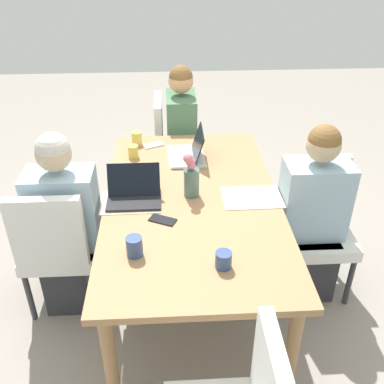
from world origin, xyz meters
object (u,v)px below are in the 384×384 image
at_px(chair_far_left_near, 56,244).
at_px(person_head_right_left_far, 182,143).
at_px(laptop_far_left_near, 134,194).
at_px(person_near_left_mid, 310,223).
at_px(chair_head_right_left_far, 173,143).
at_px(coffee_mug_centre_left, 137,138).
at_px(coffee_mug_near_right, 133,151).
at_px(person_far_left_near, 68,233).
at_px(laptop_head_right_left_far, 190,153).
at_px(flower_vase, 191,177).
at_px(dining_table, 192,209).
at_px(coffee_mug_centre_right, 223,260).
at_px(chair_near_left_mid, 315,219).
at_px(phone_black, 163,220).
at_px(phone_silver, 153,145).

height_order(chair_far_left_near, person_head_right_left_far, person_head_right_left_far).
bearing_deg(laptop_far_left_near, person_near_left_mid, -91.12).
bearing_deg(chair_head_right_left_far, coffee_mug_centre_left, 150.30).
bearing_deg(coffee_mug_near_right, person_far_left_near, 147.69).
distance_m(person_far_left_near, coffee_mug_near_right, 0.76).
xyz_separation_m(laptop_head_right_left_far, coffee_mug_centre_left, (0.25, 0.38, 0.01)).
bearing_deg(chair_head_right_left_far, laptop_head_right_left_far, -171.34).
bearing_deg(flower_vase, chair_far_left_near, 100.42).
height_order(chair_far_left_near, laptop_head_right_left_far, laptop_head_right_left_far).
bearing_deg(dining_table, coffee_mug_centre_right, -169.20).
bearing_deg(chair_near_left_mid, coffee_mug_centre_right, 134.35).
height_order(dining_table, coffee_mug_centre_right, coffee_mug_centre_right).
relative_size(chair_head_right_left_far, coffee_mug_centre_right, 10.39).
distance_m(chair_near_left_mid, coffee_mug_near_right, 1.33).
distance_m(coffee_mug_near_right, coffee_mug_centre_right, 1.29).
xyz_separation_m(person_near_left_mid, laptop_far_left_near, (0.02, 1.10, 0.24)).
height_order(chair_near_left_mid, chair_head_right_left_far, same).
height_order(chair_far_left_near, flower_vase, flower_vase).
bearing_deg(coffee_mug_centre_right, person_head_right_left_far, 4.35).
bearing_deg(coffee_mug_centre_right, phone_black, 36.19).
height_order(person_far_left_near, person_head_right_left_far, same).
height_order(laptop_far_left_near, phone_black, laptop_far_left_near).
xyz_separation_m(flower_vase, coffee_mug_centre_right, (-0.66, -0.12, -0.08)).
bearing_deg(laptop_head_right_left_far, dining_table, 178.28).
relative_size(chair_far_left_near, coffee_mug_near_right, 10.26).
height_order(dining_table, laptop_far_left_near, laptop_far_left_near).
xyz_separation_m(person_head_right_left_far, phone_black, (-1.41, 0.16, 0.20)).
bearing_deg(flower_vase, phone_silver, 18.83).
xyz_separation_m(chair_head_right_left_far, coffee_mug_centre_left, (-0.48, 0.27, 0.28)).
bearing_deg(person_near_left_mid, flower_vase, 85.68).
relative_size(laptop_far_left_near, coffee_mug_near_right, 3.65).
distance_m(chair_far_left_near, chair_head_right_left_far, 1.55).
xyz_separation_m(flower_vase, coffee_mug_near_right, (0.53, 0.38, -0.08)).
distance_m(person_head_right_left_far, coffee_mug_near_right, 0.76).
bearing_deg(laptop_far_left_near, flower_vase, -84.02).
height_order(dining_table, person_far_left_near, person_far_left_near).
height_order(dining_table, coffee_mug_centre_left, coffee_mug_centre_left).
height_order(chair_near_left_mid, laptop_far_left_near, laptop_far_left_near).
height_order(laptop_far_left_near, coffee_mug_near_right, laptop_far_left_near).
height_order(phone_black, phone_silver, same).
bearing_deg(chair_far_left_near, laptop_head_right_left_far, -53.01).
bearing_deg(person_far_left_near, dining_table, -87.69).
bearing_deg(coffee_mug_centre_left, person_head_right_left_far, -39.75).
bearing_deg(chair_far_left_near, chair_head_right_left_far, -28.17).
relative_size(person_head_right_left_far, laptop_head_right_left_far, 3.73).
distance_m(chair_far_left_near, person_near_left_mid, 1.58).
relative_size(person_far_left_near, chair_near_left_mid, 1.33).
height_order(person_far_left_near, coffee_mug_centre_right, person_far_left_near).
height_order(laptop_head_right_left_far, coffee_mug_centre_right, laptop_head_right_left_far).
bearing_deg(laptop_far_left_near, phone_black, -142.70).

